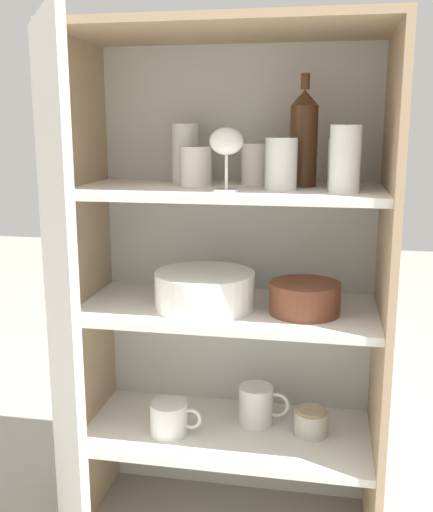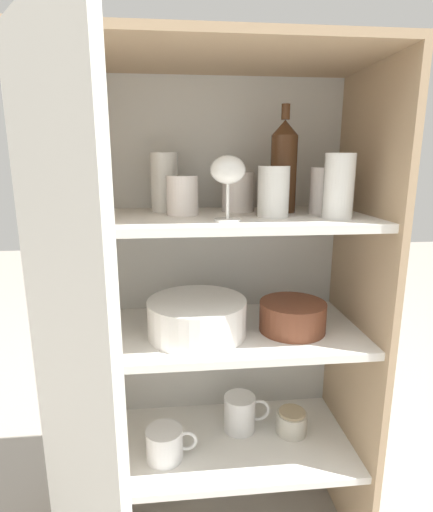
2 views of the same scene
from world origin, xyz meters
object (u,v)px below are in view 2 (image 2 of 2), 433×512
at_px(mixing_bowl_large, 292,315).
at_px(coffee_mug_primary, 240,413).
at_px(storage_jar, 292,422).
at_px(plate_stack_white, 197,317).
at_px(wine_bottle, 284,166).

height_order(mixing_bowl_large, coffee_mug_primary, mixing_bowl_large).
bearing_deg(storage_jar, mixing_bowl_large, -122.05).
bearing_deg(mixing_bowl_large, storage_jar, 57.95).
bearing_deg(mixing_bowl_large, coffee_mug_primary, 149.50).
relative_size(mixing_bowl_large, storage_jar, 1.93).
height_order(mixing_bowl_large, storage_jar, mixing_bowl_large).
height_order(plate_stack_white, coffee_mug_primary, plate_stack_white).
distance_m(wine_bottle, mixing_bowl_large, 0.38).
distance_m(plate_stack_white, coffee_mug_primary, 0.36).
bearing_deg(coffee_mug_primary, mixing_bowl_large, -30.50).
relative_size(plate_stack_white, mixing_bowl_large, 1.46).
height_order(plate_stack_white, storage_jar, plate_stack_white).
xyz_separation_m(mixing_bowl_large, coffee_mug_primary, (-0.12, 0.07, -0.32)).
relative_size(wine_bottle, coffee_mug_primary, 1.97).
bearing_deg(coffee_mug_primary, plate_stack_white, -151.38).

